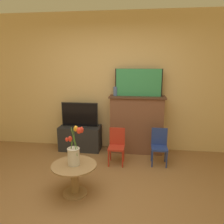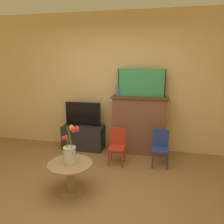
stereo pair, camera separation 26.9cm
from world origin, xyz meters
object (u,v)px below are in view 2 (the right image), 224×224
chair_red (117,144)px  chair_blue (160,146)px  painting (141,83)px  tv_monitor (83,114)px  vase_tulips (70,151)px

chair_red → chair_blue: 0.75m
painting → tv_monitor: 1.32m
painting → tv_monitor: painting is taller
chair_red → chair_blue: (0.74, 0.08, 0.00)m
tv_monitor → chair_red: (0.81, -0.51, -0.37)m
tv_monitor → vase_tulips: vase_tulips is taller
tv_monitor → vase_tulips: (0.36, -1.53, -0.11)m
painting → tv_monitor: (-1.15, -0.05, -0.65)m
painting → chair_red: (-0.34, -0.57, -1.03)m
painting → chair_red: painting is taller
painting → chair_blue: (0.40, -0.49, -1.03)m
painting → tv_monitor: size_ratio=1.20×
chair_red → vase_tulips: 1.14m
painting → chair_red: 1.22m
tv_monitor → chair_red: tv_monitor is taller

